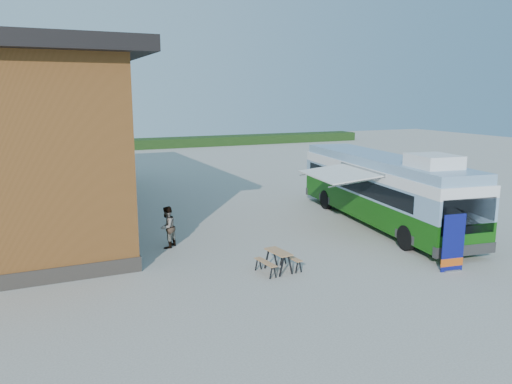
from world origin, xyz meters
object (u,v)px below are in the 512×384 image
picnic_table (278,256)px  person_a (117,190)px  slurry_tanker (93,162)px  bus (382,187)px  person_b (167,227)px  banner (453,248)px

picnic_table → person_a: bearing=100.2°
person_a → slurry_tanker: (-0.00, 9.84, 0.22)m
picnic_table → slurry_tanker: (-3.34, 21.14, 0.70)m
bus → slurry_tanker: bus is taller
picnic_table → person_b: bearing=116.6°
bus → slurry_tanker: size_ratio=2.04×
bus → person_b: 9.69m
bus → person_a: bearing=151.2°
person_a → slurry_tanker: slurry_tanker is taller
banner → person_b: 10.16m
person_b → slurry_tanker: slurry_tanker is taller
bus → person_b: (-9.63, 0.46, -0.89)m
bus → picnic_table: 7.96m
banner → person_b: bearing=148.5°
picnic_table → person_b: person_b is taller
bus → picnic_table: bearing=-144.8°
person_b → bus: bearing=132.7°
banner → person_b: (-7.86, 6.43, 0.01)m
picnic_table → person_a: (-3.34, 11.30, 0.49)m
person_a → banner: bearing=-90.5°
person_a → person_b: size_ratio=1.26×
picnic_table → person_a: person_a is taller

